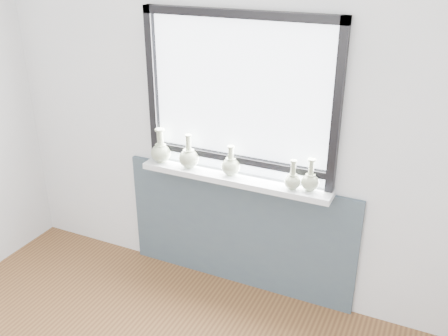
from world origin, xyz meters
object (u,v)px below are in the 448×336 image
at_px(vase_a, 161,151).
at_px(vase_b, 189,157).
at_px(vase_d, 292,180).
at_px(vase_e, 310,181).
at_px(windowsill, 234,178).
at_px(vase_c, 231,165).

distance_m(vase_a, vase_b, 0.22).
relative_size(vase_d, vase_e, 0.93).
height_order(windowsill, vase_a, vase_a).
height_order(vase_b, vase_d, vase_b).
bearing_deg(vase_b, vase_c, 1.44).
height_order(windowsill, vase_c, vase_c).
xyz_separation_m(vase_b, vase_e, (0.85, 0.01, -0.01)).
bearing_deg(windowsill, vase_a, -179.80).
height_order(windowsill, vase_d, vase_d).
distance_m(windowsill, vase_b, 0.35).
bearing_deg(vase_d, vase_c, 176.23).
xyz_separation_m(windowsill, vase_b, (-0.34, -0.00, 0.09)).
relative_size(windowsill, vase_e, 6.31).
relative_size(windowsill, vase_d, 6.82).
distance_m(vase_a, vase_d, 0.97).
bearing_deg(vase_c, vase_e, 0.16).
relative_size(vase_b, vase_c, 1.16).
xyz_separation_m(vase_a, vase_c, (0.53, 0.01, -0.01)).
distance_m(vase_b, vase_d, 0.74).
relative_size(vase_b, vase_e, 1.13).
bearing_deg(vase_a, windowsill, 0.20).
distance_m(vase_b, vase_e, 0.85).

